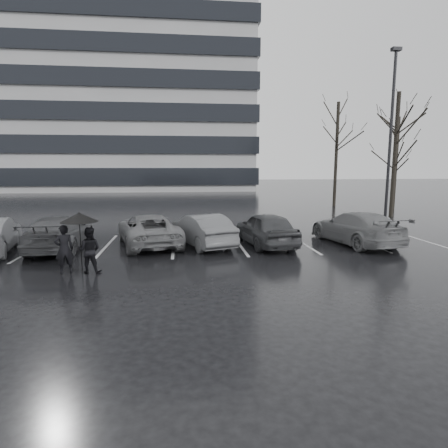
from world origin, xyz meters
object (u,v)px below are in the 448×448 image
pedestrian_right (89,250)px  tree_ne (396,164)px  car_west_a (202,230)px  lamp_post (390,145)px  car_west_b (149,230)px  car_main (266,229)px  tree_east (395,156)px  car_west_c (59,233)px  tree_north (336,155)px  pedestrian_left (64,249)px  car_east (355,228)px

pedestrian_right → tree_ne: tree_ne is taller
car_west_a → lamp_post: (11.43, 5.70, 3.90)m
car_west_b → car_main: bearing=159.7°
lamp_post → car_main: bearing=-145.9°
tree_east → tree_ne: (2.50, 4.00, -0.50)m
car_west_b → tree_east: tree_east is taller
car_main → car_west_c: (-8.43, 0.19, -0.03)m
car_west_b → tree_north: bearing=-148.5°
car_main → tree_east: 13.45m
car_west_c → tree_east: tree_east is taller
car_west_a → pedestrian_right: (-3.73, -3.67, 0.05)m
car_main → car_west_c: bearing=-9.8°
pedestrian_left → car_main: bearing=-175.9°
car_west_b → pedestrian_right: (-1.49, -4.01, 0.07)m
pedestrian_left → pedestrian_right: pedestrian_left is taller
car_main → car_west_a: size_ratio=1.02×
car_west_c → lamp_post: bearing=-162.7°
tree_north → pedestrian_right: bearing=-130.5°
tree_north → car_west_b: bearing=-134.6°
car_main → car_west_b: bearing=-15.0°
pedestrian_right → lamp_post: 18.23m
car_east → lamp_post: lamp_post is taller
car_west_a → pedestrian_left: size_ratio=2.66×
car_main → pedestrian_right: pedestrian_right is taller
car_west_b → pedestrian_right: pedestrian_right is taller
lamp_post → tree_north: size_ratio=1.17×
car_west_a → tree_east: bearing=-169.2°
car_east → tree_east: size_ratio=0.60×
car_west_c → tree_north: size_ratio=0.55×
car_west_c → lamp_post: lamp_post is taller
car_west_a → tree_ne: bearing=-162.8°
car_west_a → car_west_c: size_ratio=0.88×
car_west_a → car_west_c: 5.75m
car_west_b → lamp_post: lamp_post is taller
car_west_a → tree_north: size_ratio=0.48×
car_west_a → tree_north: tree_north is taller
car_east → pedestrian_left: bearing=5.6°
car_west_a → car_west_b: bearing=-28.6°
pedestrian_left → pedestrian_right: bearing=154.9°
car_west_c → pedestrian_right: 4.17m
pedestrian_left → pedestrian_right: size_ratio=1.06×
car_west_a → pedestrian_right: bearing=24.6°
pedestrian_left → pedestrian_right: (0.77, -0.05, -0.04)m
car_east → tree_north: tree_north is taller
lamp_post → tree_north: lamp_post is taller
car_west_b → tree_east: 17.28m
car_east → tree_east: (6.40, 8.11, 3.30)m
pedestrian_right → tree_north: 24.48m
tree_east → car_main: bearing=-142.3°
car_west_b → lamp_post: (13.67, 5.36, 3.91)m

